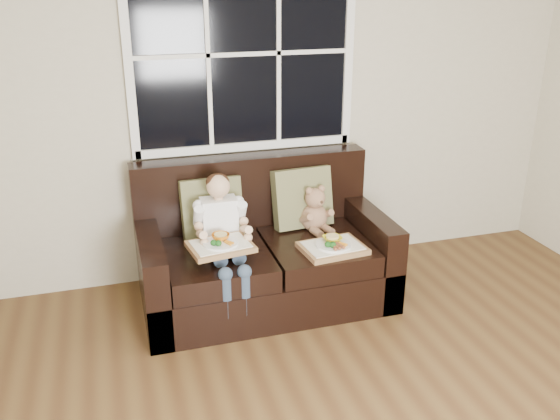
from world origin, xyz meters
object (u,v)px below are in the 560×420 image
object	(u,v)px
loveseat	(263,257)
child	(222,227)
tray_left	(220,245)
teddy_bear	(315,212)
tray_right	(333,247)

from	to	relation	value
loveseat	child	size ratio (longest dim) A/B	2.18
tray_left	child	bearing A→B (deg)	65.65
child	teddy_bear	size ratio (longest dim) A/B	2.28
loveseat	tray_right	world-z (taller)	loveseat
teddy_bear	tray_left	bearing A→B (deg)	-168.90
loveseat	teddy_bear	xyz separation A→B (m)	(0.40, 0.05, 0.28)
tray_right	child	bearing A→B (deg)	158.30
teddy_bear	tray_left	distance (m)	0.82
teddy_bear	tray_right	size ratio (longest dim) A/B	0.78
loveseat	child	xyz separation A→B (m)	(-0.30, -0.11, 0.32)
child	tray_left	size ratio (longest dim) A/B	1.81
tray_left	tray_right	world-z (taller)	tray_left
loveseat	tray_right	size ratio (longest dim) A/B	3.86
child	tray_left	xyz separation A→B (m)	(-0.05, -0.16, -0.05)
tray_left	tray_right	size ratio (longest dim) A/B	0.98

